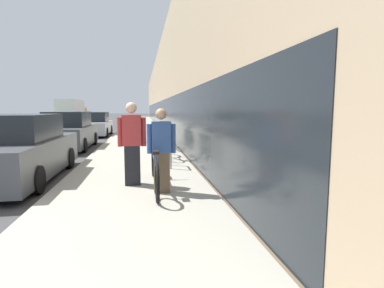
{
  "coord_description": "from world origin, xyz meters",
  "views": [
    {
      "loc": [
        5.77,
        -4.58,
        1.76
      ],
      "look_at": [
        8.7,
        13.18,
        -0.37
      ],
      "focal_mm": 28.0,
      "sensor_mm": 36.0,
      "label": 1
    }
  ],
  "objects_px": {
    "vintage_roadster_curbside": "(69,132)",
    "moving_truck": "(72,112)",
    "cruiser_bike_middle": "(167,139)",
    "cruiser_bike_farthest": "(158,135)",
    "parked_sedan_curbside": "(20,151)",
    "bike_rack_hoop": "(170,149)",
    "tandem_bicycle": "(155,170)",
    "person_rider": "(161,151)",
    "person_bystander": "(132,144)",
    "parked_sedan_far": "(95,125)",
    "cruiser_bike_nearest": "(167,146)"
  },
  "relations": [
    {
      "from": "vintage_roadster_curbside",
      "to": "moving_truck",
      "type": "relative_size",
      "value": 0.63
    },
    {
      "from": "cruiser_bike_middle",
      "to": "cruiser_bike_farthest",
      "type": "xyz_separation_m",
      "value": [
        -0.27,
        2.12,
        -0.0
      ]
    },
    {
      "from": "parked_sedan_curbside",
      "to": "moving_truck",
      "type": "xyz_separation_m",
      "value": [
        -5.19,
        29.3,
        0.67
      ]
    },
    {
      "from": "bike_rack_hoop",
      "to": "cruiser_bike_middle",
      "type": "distance_m",
      "value": 3.85
    },
    {
      "from": "cruiser_bike_farthest",
      "to": "parked_sedan_curbside",
      "type": "relative_size",
      "value": 0.38
    },
    {
      "from": "tandem_bicycle",
      "to": "person_rider",
      "type": "relative_size",
      "value": 1.69
    },
    {
      "from": "person_bystander",
      "to": "cruiser_bike_farthest",
      "type": "xyz_separation_m",
      "value": [
        0.93,
        7.78,
        -0.5
      ]
    },
    {
      "from": "tandem_bicycle",
      "to": "parked_sedan_far",
      "type": "xyz_separation_m",
      "value": [
        -3.29,
        14.19,
        0.19
      ]
    },
    {
      "from": "person_bystander",
      "to": "cruiser_bike_middle",
      "type": "bearing_deg",
      "value": 78.05
    },
    {
      "from": "cruiser_bike_nearest",
      "to": "moving_truck",
      "type": "xyz_separation_m",
      "value": [
        -8.95,
        27.36,
        0.85
      ]
    },
    {
      "from": "cruiser_bike_middle",
      "to": "cruiser_bike_farthest",
      "type": "relative_size",
      "value": 1.0
    },
    {
      "from": "person_bystander",
      "to": "cruiser_bike_nearest",
      "type": "distance_m",
      "value": 3.56
    },
    {
      "from": "tandem_bicycle",
      "to": "moving_truck",
      "type": "distance_m",
      "value": 32.2
    },
    {
      "from": "vintage_roadster_curbside",
      "to": "parked_sedan_curbside",
      "type": "bearing_deg",
      "value": -87.76
    },
    {
      "from": "bike_rack_hoop",
      "to": "cruiser_bike_nearest",
      "type": "distance_m",
      "value": 1.56
    },
    {
      "from": "person_rider",
      "to": "parked_sedan_far",
      "type": "distance_m",
      "value": 14.94
    },
    {
      "from": "cruiser_bike_nearest",
      "to": "bike_rack_hoop",
      "type": "bearing_deg",
      "value": -92.03
    },
    {
      "from": "person_rider",
      "to": "cruiser_bike_middle",
      "type": "xyz_separation_m",
      "value": [
        0.62,
        6.35,
        -0.43
      ]
    },
    {
      "from": "cruiser_bike_farthest",
      "to": "parked_sedan_far",
      "type": "height_order",
      "value": "parked_sedan_far"
    },
    {
      "from": "cruiser_bike_nearest",
      "to": "parked_sedan_curbside",
      "type": "distance_m",
      "value": 4.24
    },
    {
      "from": "cruiser_bike_nearest",
      "to": "parked_sedan_curbside",
      "type": "height_order",
      "value": "parked_sedan_curbside"
    },
    {
      "from": "cruiser_bike_farthest",
      "to": "moving_truck",
      "type": "distance_m",
      "value": 24.63
    },
    {
      "from": "person_rider",
      "to": "cruiser_bike_nearest",
      "type": "xyz_separation_m",
      "value": [
        0.44,
        4.06,
        -0.41
      ]
    },
    {
      "from": "cruiser_bike_middle",
      "to": "tandem_bicycle",
      "type": "bearing_deg",
      "value": -97.06
    },
    {
      "from": "cruiser_bike_middle",
      "to": "moving_truck",
      "type": "bearing_deg",
      "value": 110.04
    },
    {
      "from": "parked_sedan_curbside",
      "to": "moving_truck",
      "type": "relative_size",
      "value": 0.64
    },
    {
      "from": "person_rider",
      "to": "moving_truck",
      "type": "distance_m",
      "value": 32.56
    },
    {
      "from": "person_rider",
      "to": "cruiser_bike_farthest",
      "type": "relative_size",
      "value": 0.93
    },
    {
      "from": "cruiser_bike_farthest",
      "to": "vintage_roadster_curbside",
      "type": "xyz_separation_m",
      "value": [
        -3.92,
        -0.38,
        0.21
      ]
    },
    {
      "from": "person_rider",
      "to": "moving_truck",
      "type": "bearing_deg",
      "value": 105.17
    },
    {
      "from": "parked_sedan_far",
      "to": "moving_truck",
      "type": "xyz_separation_m",
      "value": [
        -5.11,
        16.88,
        0.71
      ]
    },
    {
      "from": "bike_rack_hoop",
      "to": "vintage_roadster_curbside",
      "type": "bearing_deg",
      "value": 125.24
    },
    {
      "from": "person_rider",
      "to": "bike_rack_hoop",
      "type": "bearing_deg",
      "value": 81.37
    },
    {
      "from": "parked_sedan_far",
      "to": "vintage_roadster_curbside",
      "type": "bearing_deg",
      "value": -91.4
    },
    {
      "from": "vintage_roadster_curbside",
      "to": "bike_rack_hoop",
      "type": "bearing_deg",
      "value": -54.76
    },
    {
      "from": "bike_rack_hoop",
      "to": "vintage_roadster_curbside",
      "type": "relative_size",
      "value": 0.19
    },
    {
      "from": "parked_sedan_curbside",
      "to": "vintage_roadster_curbside",
      "type": "height_order",
      "value": "vintage_roadster_curbside"
    },
    {
      "from": "cruiser_bike_nearest",
      "to": "parked_sedan_far",
      "type": "distance_m",
      "value": 11.16
    },
    {
      "from": "tandem_bicycle",
      "to": "cruiser_bike_farthest",
      "type": "xyz_separation_m",
      "value": [
        0.48,
        8.11,
        0.01
      ]
    },
    {
      "from": "person_rider",
      "to": "parked_sedan_curbside",
      "type": "bearing_deg",
      "value": 147.5
    },
    {
      "from": "parked_sedan_far",
      "to": "bike_rack_hoop",
      "type": "bearing_deg",
      "value": -72.53
    },
    {
      "from": "cruiser_bike_middle",
      "to": "bike_rack_hoop",
      "type": "bearing_deg",
      "value": -93.61
    },
    {
      "from": "cruiser_bike_middle",
      "to": "cruiser_bike_farthest",
      "type": "bearing_deg",
      "value": 97.18
    },
    {
      "from": "person_bystander",
      "to": "cruiser_bike_farthest",
      "type": "height_order",
      "value": "person_bystander"
    },
    {
      "from": "cruiser_bike_middle",
      "to": "person_rider",
      "type": "bearing_deg",
      "value": -95.6
    },
    {
      "from": "bike_rack_hoop",
      "to": "moving_truck",
      "type": "distance_m",
      "value": 30.26
    },
    {
      "from": "person_bystander",
      "to": "parked_sedan_far",
      "type": "relative_size",
      "value": 0.4
    },
    {
      "from": "person_bystander",
      "to": "cruiser_bike_nearest",
      "type": "height_order",
      "value": "person_bystander"
    },
    {
      "from": "parked_sedan_curbside",
      "to": "vintage_roadster_curbside",
      "type": "xyz_separation_m",
      "value": [
        -0.23,
        5.97,
        0.0
      ]
    },
    {
      "from": "tandem_bicycle",
      "to": "cruiser_bike_nearest",
      "type": "relative_size",
      "value": 1.55
    }
  ]
}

